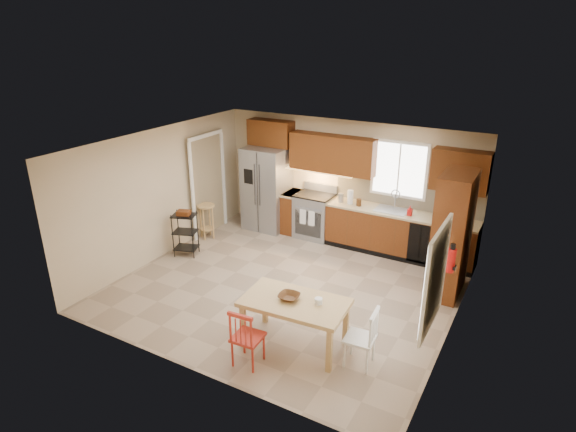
% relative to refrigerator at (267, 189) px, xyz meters
% --- Properties ---
extents(floor, '(5.50, 5.50, 0.00)m').
position_rel_refrigerator_xyz_m(floor, '(1.70, -2.12, -0.91)').
color(floor, gray).
rests_on(floor, ground).
extents(ceiling, '(5.50, 5.00, 0.02)m').
position_rel_refrigerator_xyz_m(ceiling, '(1.70, -2.12, 1.59)').
color(ceiling, silver).
rests_on(ceiling, ground).
extents(wall_back, '(5.50, 0.02, 2.50)m').
position_rel_refrigerator_xyz_m(wall_back, '(1.70, 0.38, 0.34)').
color(wall_back, '#CCB793').
rests_on(wall_back, ground).
extents(wall_front, '(5.50, 0.02, 2.50)m').
position_rel_refrigerator_xyz_m(wall_front, '(1.70, -4.62, 0.34)').
color(wall_front, '#CCB793').
rests_on(wall_front, ground).
extents(wall_left, '(0.02, 5.00, 2.50)m').
position_rel_refrigerator_xyz_m(wall_left, '(-1.05, -2.12, 0.34)').
color(wall_left, '#CCB793').
rests_on(wall_left, ground).
extents(wall_right, '(0.02, 5.00, 2.50)m').
position_rel_refrigerator_xyz_m(wall_right, '(4.45, -2.12, 0.34)').
color(wall_right, '#CCB793').
rests_on(wall_right, ground).
extents(refrigerator, '(0.92, 0.75, 1.82)m').
position_rel_refrigerator_xyz_m(refrigerator, '(0.00, 0.00, 0.00)').
color(refrigerator, gray).
rests_on(refrigerator, floor).
extents(range_stove, '(0.76, 0.63, 0.92)m').
position_rel_refrigerator_xyz_m(range_stove, '(1.15, 0.06, -0.45)').
color(range_stove, gray).
rests_on(range_stove, floor).
extents(base_cabinet_narrow, '(0.30, 0.60, 0.90)m').
position_rel_refrigerator_xyz_m(base_cabinet_narrow, '(0.60, 0.08, -0.46)').
color(base_cabinet_narrow, '#693013').
rests_on(base_cabinet_narrow, floor).
extents(base_cabinet_run, '(2.92, 0.60, 0.90)m').
position_rel_refrigerator_xyz_m(base_cabinet_run, '(2.99, 0.08, -0.46)').
color(base_cabinet_run, '#693013').
rests_on(base_cabinet_run, floor).
extents(dishwasher, '(0.60, 0.02, 0.78)m').
position_rel_refrigerator_xyz_m(dishwasher, '(3.55, -0.22, -0.46)').
color(dishwasher, black).
rests_on(dishwasher, floor).
extents(backsplash, '(2.92, 0.03, 0.55)m').
position_rel_refrigerator_xyz_m(backsplash, '(2.99, 0.36, 0.27)').
color(backsplash, beige).
rests_on(backsplash, wall_back).
extents(upper_over_fridge, '(1.00, 0.35, 0.55)m').
position_rel_refrigerator_xyz_m(upper_over_fridge, '(0.00, 0.20, 1.19)').
color(upper_over_fridge, '#582F0E').
rests_on(upper_over_fridge, wall_back).
extents(upper_left_block, '(1.80, 0.35, 0.75)m').
position_rel_refrigerator_xyz_m(upper_left_block, '(1.45, 0.20, 0.92)').
color(upper_left_block, '#582F0E').
rests_on(upper_left_block, wall_back).
extents(upper_right_block, '(1.00, 0.35, 0.75)m').
position_rel_refrigerator_xyz_m(upper_right_block, '(3.95, 0.20, 0.92)').
color(upper_right_block, '#582F0E').
rests_on(upper_right_block, wall_back).
extents(window_back, '(1.12, 0.04, 1.12)m').
position_rel_refrigerator_xyz_m(window_back, '(2.80, 0.35, 0.74)').
color(window_back, white).
rests_on(window_back, wall_back).
extents(sink, '(0.62, 0.46, 0.16)m').
position_rel_refrigerator_xyz_m(sink, '(2.80, 0.08, -0.05)').
color(sink, gray).
rests_on(sink, base_cabinet_run).
extents(undercab_glow, '(1.60, 0.30, 0.01)m').
position_rel_refrigerator_xyz_m(undercab_glow, '(1.15, 0.17, 0.52)').
color(undercab_glow, '#FFBF66').
rests_on(undercab_glow, wall_back).
extents(soap_bottle, '(0.09, 0.09, 0.19)m').
position_rel_refrigerator_xyz_m(soap_bottle, '(3.18, -0.02, 0.09)').
color(soap_bottle, '#B80E0C').
rests_on(soap_bottle, base_cabinet_run).
extents(paper_towel, '(0.12, 0.12, 0.28)m').
position_rel_refrigerator_xyz_m(paper_towel, '(1.95, 0.03, 0.13)').
color(paper_towel, white).
rests_on(paper_towel, base_cabinet_run).
extents(canister_steel, '(0.11, 0.11, 0.18)m').
position_rel_refrigerator_xyz_m(canister_steel, '(1.75, 0.03, 0.08)').
color(canister_steel, gray).
rests_on(canister_steel, base_cabinet_run).
extents(canister_wood, '(0.10, 0.10, 0.14)m').
position_rel_refrigerator_xyz_m(canister_wood, '(2.15, -0.00, 0.06)').
color(canister_wood, '#523116').
rests_on(canister_wood, base_cabinet_run).
extents(pantry, '(0.50, 0.95, 2.10)m').
position_rel_refrigerator_xyz_m(pantry, '(4.13, -0.93, 0.14)').
color(pantry, '#693013').
rests_on(pantry, floor).
extents(fire_extinguisher, '(0.12, 0.12, 0.36)m').
position_rel_refrigerator_xyz_m(fire_extinguisher, '(4.33, -1.98, 0.19)').
color(fire_extinguisher, '#B80E0C').
rests_on(fire_extinguisher, wall_right).
extents(window_right, '(0.04, 1.02, 1.32)m').
position_rel_refrigerator_xyz_m(window_right, '(4.38, -3.27, 0.54)').
color(window_right, white).
rests_on(window_right, wall_right).
extents(doorway, '(0.04, 0.95, 2.10)m').
position_rel_refrigerator_xyz_m(doorway, '(-0.97, -0.82, 0.14)').
color(doorway, '#8C7A59').
rests_on(doorway, wall_left).
extents(dining_table, '(1.50, 0.91, 0.70)m').
position_rel_refrigerator_xyz_m(dining_table, '(2.60, -3.48, -0.56)').
color(dining_table, tan).
rests_on(dining_table, floor).
extents(chair_red, '(0.42, 0.42, 0.85)m').
position_rel_refrigerator_xyz_m(chair_red, '(2.25, -4.13, -0.49)').
color(chair_red, '#AE281A').
rests_on(chair_red, floor).
extents(chair_white, '(0.42, 0.42, 0.85)m').
position_rel_refrigerator_xyz_m(chair_white, '(3.55, -3.43, -0.49)').
color(chair_white, white).
rests_on(chair_white, floor).
extents(table_bowl, '(0.31, 0.31, 0.07)m').
position_rel_refrigerator_xyz_m(table_bowl, '(2.51, -3.48, -0.20)').
color(table_bowl, '#523116').
rests_on(table_bowl, dining_table).
extents(table_jar, '(0.10, 0.10, 0.11)m').
position_rel_refrigerator_xyz_m(table_jar, '(2.92, -3.39, -0.17)').
color(table_jar, white).
rests_on(table_jar, dining_table).
extents(bar_stool, '(0.46, 0.46, 0.75)m').
position_rel_refrigerator_xyz_m(bar_stool, '(-0.80, -1.13, -0.54)').
color(bar_stool, tan).
rests_on(bar_stool, floor).
extents(utility_cart, '(0.53, 0.47, 0.88)m').
position_rel_refrigerator_xyz_m(utility_cart, '(-0.66, -1.98, -0.47)').
color(utility_cart, black).
rests_on(utility_cart, floor).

